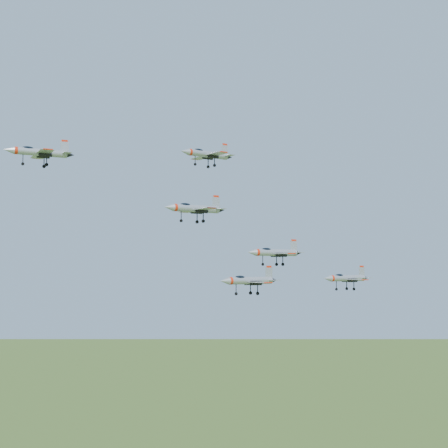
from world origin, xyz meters
name	(u,v)px	position (x,y,z in m)	size (l,w,h in m)	color
jet_lead	(39,152)	(-28.86, 7.74, 138.36)	(13.26, 10.99, 3.54)	#999FA5
jet_left_high	(194,208)	(-1.39, -2.92, 127.72)	(13.08, 10.95, 3.50)	#999FA5
jet_right_high	(206,154)	(-4.21, -16.71, 135.58)	(10.37, 8.76, 2.80)	#999FA5
jet_left_low	(274,252)	(19.93, 5.81, 119.77)	(13.68, 11.35, 3.66)	#999FA5
jet_right_low	(249,280)	(6.51, -10.14, 114.25)	(12.58, 10.55, 3.37)	#999FA5
jet_trail	(346,278)	(35.05, 1.58, 114.28)	(12.67, 10.59, 3.39)	#999FA5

